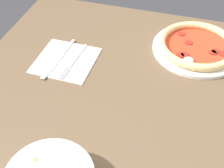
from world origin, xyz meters
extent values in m
cube|color=brown|center=(0.00, 0.00, 0.73)|extent=(1.01, 1.00, 0.03)
cylinder|color=#4E3C2B|center=(0.43, -0.43, 0.36)|extent=(0.06, 0.06, 0.71)
cylinder|color=white|center=(-0.17, -0.29, 0.75)|extent=(0.30, 0.30, 0.01)
torus|color=#DBB77A|center=(-0.17, -0.29, 0.77)|extent=(0.27, 0.27, 0.03)
cylinder|color=red|center=(-0.17, -0.29, 0.76)|extent=(0.23, 0.23, 0.01)
cylinder|color=maroon|center=(-0.14, -0.31, 0.76)|extent=(0.03, 0.03, 0.00)
cylinder|color=maroon|center=(-0.22, -0.27, 0.76)|extent=(0.03, 0.03, 0.00)
cylinder|color=maroon|center=(-0.11, -0.35, 0.76)|extent=(0.03, 0.03, 0.00)
cylinder|color=maroon|center=(-0.14, -0.24, 0.76)|extent=(0.03, 0.03, 0.00)
cylinder|color=maroon|center=(-0.25, -0.28, 0.76)|extent=(0.03, 0.03, 0.00)
cylinder|color=maroon|center=(-0.12, -0.23, 0.76)|extent=(0.03, 0.03, 0.00)
cylinder|color=maroon|center=(-0.23, -0.28, 0.76)|extent=(0.03, 0.03, 0.00)
cylinder|color=maroon|center=(-0.16, -0.20, 0.76)|extent=(0.03, 0.03, 0.00)
ellipsoid|color=silver|center=(-0.15, -0.21, 0.76)|extent=(0.03, 0.03, 0.01)
ellipsoid|color=#998466|center=(0.10, 0.26, 0.79)|extent=(0.04, 0.04, 0.02)
ellipsoid|color=#998466|center=(0.14, 0.28, 0.79)|extent=(0.04, 0.03, 0.02)
cube|color=white|center=(0.24, -0.12, 0.75)|extent=(0.19, 0.19, 0.00)
cube|color=silver|center=(0.20, -0.15, 0.75)|extent=(0.02, 0.13, 0.00)
cube|color=silver|center=(0.22, -0.05, 0.75)|extent=(0.01, 0.06, 0.00)
cube|color=silver|center=(0.22, -0.05, 0.75)|extent=(0.01, 0.06, 0.00)
cube|color=silver|center=(0.21, -0.05, 0.75)|extent=(0.01, 0.06, 0.00)
cube|color=silver|center=(0.21, -0.05, 0.75)|extent=(0.01, 0.06, 0.00)
cube|color=silver|center=(0.25, -0.18, 0.75)|extent=(0.02, 0.09, 0.01)
cube|color=silver|center=(0.26, -0.08, 0.75)|extent=(0.03, 0.13, 0.00)
camera|label=1|loc=(-0.13, 0.60, 1.40)|focal=50.00mm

